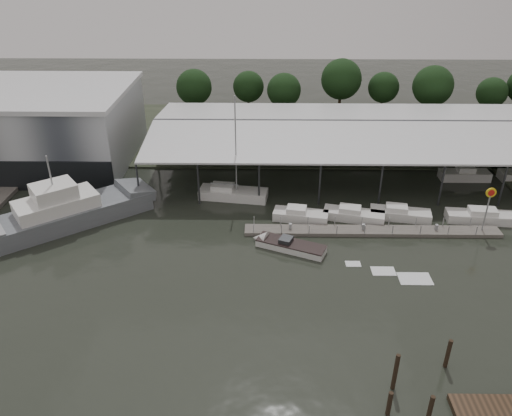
{
  "coord_description": "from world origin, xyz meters",
  "views": [
    {
      "loc": [
        2.9,
        -37.23,
        28.53
      ],
      "look_at": [
        2.22,
        10.88,
        2.5
      ],
      "focal_mm": 35.0,
      "sensor_mm": 36.0,
      "label": 1
    }
  ],
  "objects_px": {
    "white_sailboat": "(232,193)",
    "speedboat_underway": "(285,245)",
    "shell_fuel_sign": "(489,202)",
    "grey_trawler": "(70,211)"
  },
  "relations": [
    {
      "from": "speedboat_underway",
      "to": "white_sailboat",
      "type": "bearing_deg",
      "value": -38.1
    },
    {
      "from": "grey_trawler",
      "to": "white_sailboat",
      "type": "xyz_separation_m",
      "value": [
        17.94,
        6.43,
        -0.92
      ]
    },
    {
      "from": "speedboat_underway",
      "to": "grey_trawler",
      "type": "bearing_deg",
      "value": 11.88
    },
    {
      "from": "shell_fuel_sign",
      "to": "white_sailboat",
      "type": "distance_m",
      "value": 29.16
    },
    {
      "from": "white_sailboat",
      "to": "speedboat_underway",
      "type": "relative_size",
      "value": 0.74
    },
    {
      "from": "shell_fuel_sign",
      "to": "speedboat_underway",
      "type": "distance_m",
      "value": 22.2
    },
    {
      "from": "shell_fuel_sign",
      "to": "grey_trawler",
      "type": "bearing_deg",
      "value": 177.97
    },
    {
      "from": "shell_fuel_sign",
      "to": "grey_trawler",
      "type": "xyz_separation_m",
      "value": [
        -45.78,
        1.62,
        -2.35
      ]
    },
    {
      "from": "shell_fuel_sign",
      "to": "speedboat_underway",
      "type": "bearing_deg",
      "value": -171.52
    },
    {
      "from": "shell_fuel_sign",
      "to": "speedboat_underway",
      "type": "height_order",
      "value": "shell_fuel_sign"
    }
  ]
}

